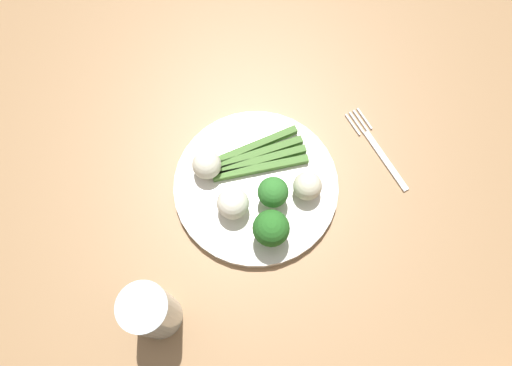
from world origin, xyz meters
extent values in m
cube|color=#B7A88E|center=(0.00, 0.00, -0.01)|extent=(6.00, 6.00, 0.02)
cube|color=#9E754C|center=(0.00, 0.00, 0.72)|extent=(1.16, 1.08, 0.04)
cylinder|color=#9E754C|center=(-0.52, 0.48, 0.35)|extent=(0.07, 0.07, 0.70)
cylinder|color=silver|center=(-0.06, -0.06, 0.75)|extent=(0.26, 0.26, 0.01)
cube|color=#47752D|center=(-0.05, -0.04, 0.76)|extent=(0.15, 0.05, 0.01)
cube|color=#47752D|center=(-0.04, -0.03, 0.76)|extent=(0.16, 0.04, 0.01)
cube|color=#47752D|center=(-0.04, -0.01, 0.76)|extent=(0.16, 0.04, 0.01)
cube|color=#47752D|center=(-0.04, 0.00, 0.76)|extent=(0.16, 0.02, 0.01)
cylinder|color=#609E3D|center=(-0.05, -0.09, 0.76)|extent=(0.02, 0.02, 0.02)
sphere|color=#337A2D|center=(-0.05, -0.09, 0.79)|extent=(0.05, 0.05, 0.05)
cylinder|color=#568E33|center=(-0.08, -0.14, 0.77)|extent=(0.02, 0.02, 0.02)
sphere|color=#286B23|center=(-0.08, -0.14, 0.80)|extent=(0.06, 0.06, 0.06)
sphere|color=beige|center=(0.00, -0.11, 0.78)|extent=(0.05, 0.05, 0.05)
sphere|color=silver|center=(-0.12, 0.00, 0.78)|extent=(0.05, 0.05, 0.05)
sphere|color=white|center=(-0.11, -0.08, 0.78)|extent=(0.05, 0.05, 0.05)
cube|color=silver|center=(0.15, -0.12, 0.74)|extent=(0.01, 0.12, 0.00)
cube|color=silver|center=(0.16, -0.04, 0.74)|extent=(0.00, 0.05, 0.00)
cube|color=silver|center=(0.15, -0.04, 0.74)|extent=(0.00, 0.05, 0.00)
cube|color=silver|center=(0.14, -0.04, 0.74)|extent=(0.00, 0.05, 0.00)
cube|color=silver|center=(0.13, -0.04, 0.74)|extent=(0.00, 0.05, 0.00)
cylinder|color=silver|center=(-0.29, -0.17, 0.81)|extent=(0.07, 0.07, 0.13)
camera|label=1|loc=(-0.19, -0.29, 1.47)|focal=33.51mm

